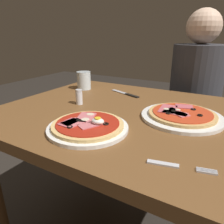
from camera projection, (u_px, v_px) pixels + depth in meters
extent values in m
cube|color=brown|center=(134.00, 117.00, 0.85)|extent=(1.10, 0.83, 0.04)
cylinder|color=#4A3018|center=(89.00, 137.00, 1.50)|extent=(0.07, 0.07, 0.70)
cylinder|color=white|center=(88.00, 128.00, 0.69)|extent=(0.27, 0.27, 0.01)
cylinder|color=#DBB26B|center=(88.00, 125.00, 0.69)|extent=(0.24, 0.24, 0.01)
cylinder|color=#A82314|center=(88.00, 123.00, 0.68)|extent=(0.21, 0.21, 0.00)
torus|color=black|center=(106.00, 124.00, 0.67)|extent=(0.02, 0.02, 0.00)
torus|color=black|center=(70.00, 127.00, 0.65)|extent=(0.02, 0.02, 0.00)
torus|color=black|center=(79.00, 120.00, 0.69)|extent=(0.02, 0.02, 0.00)
cube|color=#D16B70|center=(86.00, 117.00, 0.72)|extent=(0.08, 0.10, 0.00)
cube|color=#C65B66|center=(69.00, 122.00, 0.68)|extent=(0.05, 0.07, 0.00)
cube|color=#D16B70|center=(73.00, 123.00, 0.68)|extent=(0.07, 0.07, 0.00)
cube|color=#D16B70|center=(91.00, 125.00, 0.66)|extent=(0.07, 0.09, 0.00)
cylinder|color=beige|center=(90.00, 114.00, 0.74)|extent=(0.03, 0.03, 0.00)
cylinder|color=beige|center=(85.00, 120.00, 0.70)|extent=(0.03, 0.03, 0.00)
ellipsoid|color=white|center=(98.00, 121.00, 0.67)|extent=(0.04, 0.03, 0.02)
cylinder|color=yellow|center=(98.00, 118.00, 0.66)|extent=(0.02, 0.02, 0.00)
cylinder|color=white|center=(182.00, 117.00, 0.78)|extent=(0.30, 0.30, 0.01)
cylinder|color=tan|center=(182.00, 114.00, 0.78)|extent=(0.24, 0.24, 0.01)
cylinder|color=red|center=(182.00, 112.00, 0.77)|extent=(0.21, 0.21, 0.00)
torus|color=black|center=(200.00, 115.00, 0.74)|extent=(0.02, 0.02, 0.00)
torus|color=black|center=(174.00, 111.00, 0.78)|extent=(0.02, 0.02, 0.00)
torus|color=black|center=(168.00, 113.00, 0.76)|extent=(0.02, 0.02, 0.00)
torus|color=black|center=(193.00, 109.00, 0.80)|extent=(0.02, 0.02, 0.00)
cube|color=#D16B70|center=(175.00, 113.00, 0.76)|extent=(0.09, 0.04, 0.00)
cube|color=#C65B66|center=(168.00, 109.00, 0.80)|extent=(0.07, 0.10, 0.00)
cube|color=#C65B66|center=(184.00, 107.00, 0.83)|extent=(0.08, 0.06, 0.00)
cube|color=#D16B70|center=(177.00, 112.00, 0.77)|extent=(0.10, 0.09, 0.00)
cylinder|color=beige|center=(178.00, 110.00, 0.79)|extent=(0.02, 0.02, 0.00)
cylinder|color=beige|center=(166.00, 109.00, 0.80)|extent=(0.02, 0.02, 0.00)
cylinder|color=silver|center=(84.00, 80.00, 1.18)|extent=(0.08, 0.08, 0.10)
cylinder|color=silver|center=(84.00, 86.00, 1.19)|extent=(0.07, 0.07, 0.03)
cube|color=silver|center=(163.00, 164.00, 0.50)|extent=(0.08, 0.03, 0.00)
cube|color=silver|center=(207.00, 173.00, 0.47)|extent=(0.04, 0.01, 0.00)
cube|color=silver|center=(207.00, 172.00, 0.47)|extent=(0.04, 0.01, 0.00)
cube|color=silver|center=(207.00, 171.00, 0.48)|extent=(0.04, 0.01, 0.00)
cube|color=silver|center=(206.00, 170.00, 0.48)|extent=(0.04, 0.01, 0.00)
cube|color=silver|center=(120.00, 92.00, 1.13)|extent=(0.11, 0.06, 0.00)
cube|color=black|center=(132.00, 96.00, 1.06)|extent=(0.09, 0.05, 0.01)
cylinder|color=white|center=(79.00, 98.00, 0.93)|extent=(0.03, 0.03, 0.05)
cylinder|color=silver|center=(79.00, 91.00, 0.92)|extent=(0.03, 0.03, 0.01)
cylinder|color=black|center=(186.00, 153.00, 1.52)|extent=(0.29, 0.29, 0.46)
cylinder|color=#38383D|center=(195.00, 87.00, 1.35)|extent=(0.32, 0.32, 0.52)
sphere|color=beige|center=(204.00, 26.00, 1.22)|extent=(0.20, 0.20, 0.20)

